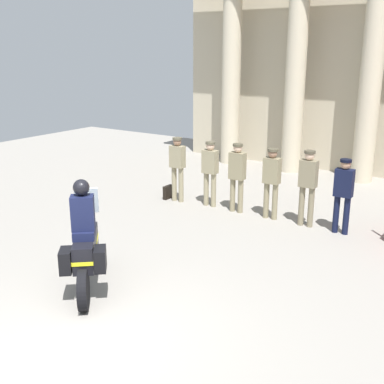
{
  "coord_description": "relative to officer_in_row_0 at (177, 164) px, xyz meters",
  "views": [
    {
      "loc": [
        4.53,
        -3.96,
        3.83
      ],
      "look_at": [
        -0.62,
        3.63,
        1.15
      ],
      "focal_mm": 45.53,
      "sensor_mm": 36.0,
      "label": 1
    }
  ],
  "objects": [
    {
      "name": "officer_in_row_4",
      "position": [
        3.49,
        0.09,
        0.02
      ],
      "size": [
        0.38,
        0.24,
        1.73
      ],
      "rotation": [
        0.0,
        0.0,
        3.16
      ],
      "color": "#7A7056",
      "rests_on": "ground_plane"
    },
    {
      "name": "officer_in_row_5",
      "position": [
        4.29,
        0.08,
        -0.03
      ],
      "size": [
        0.38,
        0.24,
        1.64
      ],
      "rotation": [
        0.0,
        0.0,
        3.16
      ],
      "color": "black",
      "rests_on": "ground_plane"
    },
    {
      "name": "officer_in_row_0",
      "position": [
        0.0,
        0.0,
        0.0
      ],
      "size": [
        0.38,
        0.24,
        1.69
      ],
      "rotation": [
        0.0,
        0.0,
        3.16
      ],
      "color": "gray",
      "rests_on": "ground_plane"
    },
    {
      "name": "colonnade_backdrop",
      "position": [
        2.27,
        5.33,
        2.42
      ],
      "size": [
        11.05,
        1.48,
        6.27
      ],
      "color": "#B6AB91",
      "rests_on": "ground_plane"
    },
    {
      "name": "officer_in_row_1",
      "position": [
        0.92,
        0.13,
        -0.02
      ],
      "size": [
        0.38,
        0.24,
        1.66
      ],
      "rotation": [
        0.0,
        0.0,
        3.16
      ],
      "color": "gray",
      "rests_on": "ground_plane"
    },
    {
      "name": "ground_plane",
      "position": [
        2.67,
        -5.98,
        -1.0
      ],
      "size": [
        28.0,
        28.0,
        0.0
      ],
      "primitive_type": "plane",
      "color": "gray"
    },
    {
      "name": "officer_in_row_2",
      "position": [
        1.71,
        0.09,
        -0.0
      ],
      "size": [
        0.38,
        0.24,
        1.7
      ],
      "rotation": [
        0.0,
        0.0,
        3.16
      ],
      "color": "#847A5B",
      "rests_on": "ground_plane"
    },
    {
      "name": "briefcase_on_ground",
      "position": [
        -0.35,
        0.03,
        -0.82
      ],
      "size": [
        0.1,
        0.32,
        0.36
      ],
      "primitive_type": "cube",
      "color": "black",
      "rests_on": "ground_plane"
    },
    {
      "name": "motorcycle_with_rider",
      "position": [
        1.64,
        -4.84,
        -0.21
      ],
      "size": [
        1.47,
        1.65,
        1.9
      ],
      "rotation": [
        0.0,
        0.0,
        2.29
      ],
      "color": "black",
      "rests_on": "ground_plane"
    },
    {
      "name": "officer_in_row_3",
      "position": [
        2.61,
        0.11,
        -0.01
      ],
      "size": [
        0.38,
        0.24,
        1.68
      ],
      "rotation": [
        0.0,
        0.0,
        3.16
      ],
      "color": "#847A5B",
      "rests_on": "ground_plane"
    }
  ]
}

